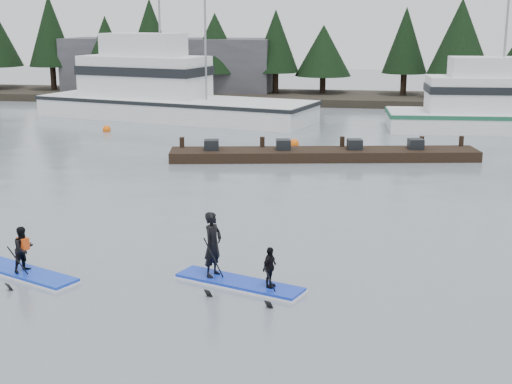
% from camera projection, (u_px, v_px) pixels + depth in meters
% --- Properties ---
extents(ground, '(160.00, 160.00, 0.00)m').
position_uv_depth(ground, '(218.00, 288.00, 18.38)').
color(ground, slate).
rests_on(ground, ground).
extents(far_shore, '(70.00, 8.00, 0.60)m').
position_uv_depth(far_shore, '(328.00, 98.00, 58.53)').
color(far_shore, '#2D281E').
rests_on(far_shore, ground).
extents(treeline, '(60.00, 4.00, 8.00)m').
position_uv_depth(treeline, '(328.00, 102.00, 58.60)').
color(treeline, black).
rests_on(treeline, ground).
extents(waterfront_building, '(18.00, 6.00, 5.00)m').
position_uv_depth(waterfront_building, '(170.00, 67.00, 62.16)').
color(waterfront_building, '#4C4C51').
rests_on(waterfront_building, ground).
extents(fishing_boat_large, '(19.98, 10.04, 10.68)m').
position_uv_depth(fishing_boat_large, '(167.00, 106.00, 49.04)').
color(fishing_boat_large, white).
rests_on(fishing_boat_large, ground).
extents(fishing_boat_medium, '(15.11, 5.21, 8.79)m').
position_uv_depth(fishing_boat_medium, '(504.00, 121.00, 43.58)').
color(fishing_boat_medium, white).
rests_on(fishing_boat_medium, ground).
extents(floating_dock, '(15.12, 4.81, 0.50)m').
position_uv_depth(floating_dock, '(324.00, 154.00, 34.88)').
color(floating_dock, black).
rests_on(floating_dock, ground).
extents(buoy_b, '(0.52, 0.52, 0.52)m').
position_uv_depth(buoy_b, '(294.00, 146.00, 38.50)').
color(buoy_b, '#F8610C').
rests_on(buoy_b, ground).
extents(buoy_a, '(0.49, 0.49, 0.49)m').
position_uv_depth(buoy_a, '(107.00, 132.00, 43.43)').
color(buoy_a, '#F8610C').
rests_on(buoy_a, ground).
extents(paddleboard_solo, '(3.40, 2.10, 1.83)m').
position_uv_depth(paddleboard_solo, '(24.00, 260.00, 19.20)').
color(paddleboard_solo, '#1539C4').
rests_on(paddleboard_solo, ground).
extents(paddleboard_duo, '(3.57, 1.96, 2.40)m').
position_uv_depth(paddleboard_duo, '(232.00, 262.00, 18.54)').
color(paddleboard_duo, '#1433C0').
rests_on(paddleboard_duo, ground).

